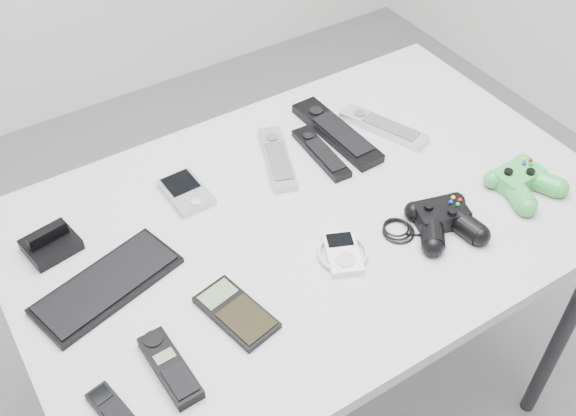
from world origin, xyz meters
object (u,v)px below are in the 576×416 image
desk (311,236)px  pda (186,192)px  remote_silver_b (383,126)px  calculator (236,312)px  remote_black_b (336,132)px  mobile_phone (110,407)px  pda_keyboard (107,284)px  controller_black (444,219)px  remote_silver_a (277,158)px  cordless_handset (170,367)px  remote_black_a (321,153)px  controller_green (523,180)px  mp3_player (343,253)px

desk → pda: 0.28m
remote_silver_b → calculator: remote_silver_b is taller
desk → calculator: 0.30m
remote_black_b → calculator: size_ratio=1.74×
calculator → mobile_phone: bearing=179.7°
pda_keyboard → mobile_phone: bearing=-125.5°
pda → controller_black: controller_black is taller
remote_silver_a → calculator: remote_silver_a is taller
pda_keyboard → calculator: 0.24m
desk → pda_keyboard: bearing=174.6°
pda_keyboard → remote_silver_b: size_ratio=1.27×
pda_keyboard → cordless_handset: (0.02, -0.22, 0.00)m
remote_silver_a → controller_black: bearing=-42.6°
pda → remote_black_b: (0.37, -0.01, 0.00)m
remote_black_b → remote_silver_b: bearing=-22.8°
remote_silver_a → remote_silver_b: same height
pda_keyboard → remote_silver_a: (0.44, 0.13, 0.00)m
remote_silver_a → remote_black_a: remote_silver_a is taller
controller_black → controller_green: size_ratio=1.61×
cordless_handset → controller_green: 0.81m
remote_silver_b → controller_black: (-0.09, -0.31, 0.01)m
controller_green → remote_silver_a: bearing=135.9°
mobile_phone → controller_green: size_ratio=0.58×
cordless_handset → mobile_phone: bearing=-175.9°
calculator → controller_black: bearing=-16.2°
pda_keyboard → remote_black_a: remote_black_a is taller
pda → calculator: bearing=-102.7°
remote_black_b → mp3_player: size_ratio=2.58×
mp3_player → pda_keyboard: bearing=-178.8°
cordless_handset → remote_silver_a: bearing=37.7°
pda → remote_black_b: bearing=-3.1°
remote_black_a → controller_green: bearing=-43.8°
remote_silver_b → cordless_handset: size_ratio=1.41×
pda → controller_green: (0.60, -0.36, 0.01)m
mp3_player → controller_black: 0.22m
cordless_handset → pda: bearing=58.2°
pda_keyboard → calculator: size_ratio=1.77×
remote_silver_a → mobile_phone: 0.64m
controller_black → calculator: bearing=-168.5°
remote_silver_a → calculator: (-0.28, -0.31, -0.00)m
pda → remote_silver_b: size_ratio=0.57×
remote_black_a → controller_green: controller_green is taller
remote_black_a → cordless_handset: bearing=-145.6°
pda_keyboard → remote_silver_a: 0.46m
remote_silver_a → remote_black_b: remote_black_b is taller
mp3_player → remote_silver_a: bearing=106.1°
pda_keyboard → pda: bearing=17.0°
remote_black_b → remote_black_a: bearing=-152.9°
pda_keyboard → pda: 0.27m
remote_silver_b → calculator: size_ratio=1.40×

